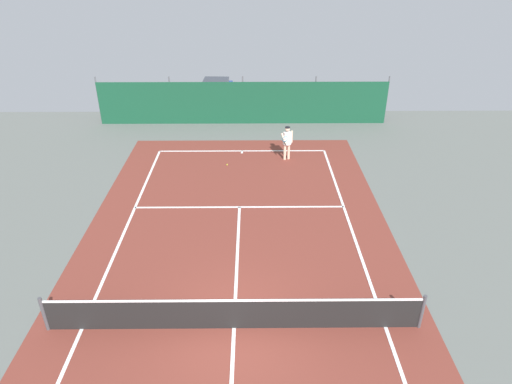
# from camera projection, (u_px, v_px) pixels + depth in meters

# --- Properties ---
(ground_plane) EXTENTS (36.00, 36.00, 0.00)m
(ground_plane) POSITION_uv_depth(u_px,v_px,m) (234.00, 328.00, 12.33)
(ground_plane) COLOR slate
(court_surface) EXTENTS (11.02, 26.60, 0.01)m
(court_surface) POSITION_uv_depth(u_px,v_px,m) (234.00, 328.00, 12.33)
(court_surface) COLOR brown
(court_surface) RESTS_ON ground
(tennis_net) EXTENTS (10.12, 0.10, 1.10)m
(tennis_net) POSITION_uv_depth(u_px,v_px,m) (234.00, 314.00, 12.08)
(tennis_net) COLOR black
(tennis_net) RESTS_ON ground
(back_fence) EXTENTS (16.30, 0.98, 2.70)m
(back_fence) POSITION_uv_depth(u_px,v_px,m) (243.00, 109.00, 26.35)
(back_fence) COLOR #14472D
(back_fence) RESTS_ON ground
(tennis_player) EXTENTS (0.57, 0.82, 1.64)m
(tennis_player) POSITION_uv_depth(u_px,v_px,m) (287.00, 141.00, 21.44)
(tennis_player) COLOR beige
(tennis_player) RESTS_ON ground
(tennis_ball_near_player) EXTENTS (0.07, 0.07, 0.07)m
(tennis_ball_near_player) POSITION_uv_depth(u_px,v_px,m) (227.00, 165.00, 21.29)
(tennis_ball_near_player) COLOR #CCDB33
(tennis_ball_near_player) RESTS_ON ground
(parked_car) EXTENTS (2.16, 4.28, 1.68)m
(parked_car) POSITION_uv_depth(u_px,v_px,m) (216.00, 94.00, 28.49)
(parked_car) COLOR navy
(parked_car) RESTS_ON ground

